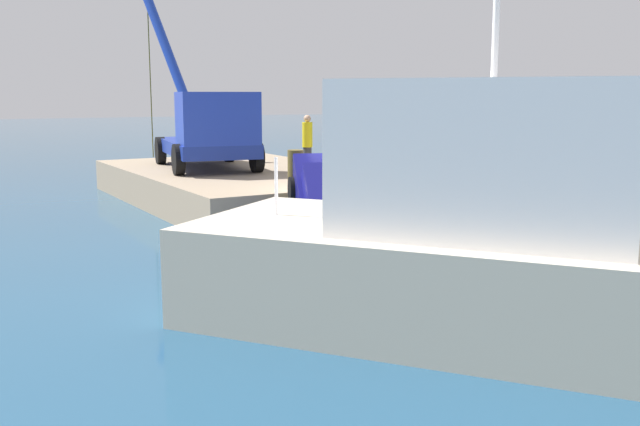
{
  "coord_description": "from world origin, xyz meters",
  "views": [
    {
      "loc": [
        16.47,
        -10.08,
        3.66
      ],
      "look_at": [
        0.87,
        -1.01,
        0.66
      ],
      "focal_mm": 40.27,
      "sensor_mm": 36.0,
      "label": 1
    }
  ],
  "objects_px": {
    "dock_worker": "(307,143)",
    "moored_yacht": "(628,293)",
    "salvaged_car": "(340,225)",
    "crane_truck": "(208,131)"
  },
  "relations": [
    {
      "from": "dock_worker",
      "to": "moored_yacht",
      "type": "bearing_deg",
      "value": -10.68
    },
    {
      "from": "crane_truck",
      "to": "salvaged_car",
      "type": "height_order",
      "value": "crane_truck"
    },
    {
      "from": "crane_truck",
      "to": "salvaged_car",
      "type": "relative_size",
      "value": 1.92
    },
    {
      "from": "dock_worker",
      "to": "salvaged_car",
      "type": "bearing_deg",
      "value": -22.87
    },
    {
      "from": "moored_yacht",
      "to": "crane_truck",
      "type": "bearing_deg",
      "value": 179.58
    },
    {
      "from": "dock_worker",
      "to": "salvaged_car",
      "type": "xyz_separation_m",
      "value": [
        6.56,
        -2.77,
        -1.48
      ]
    },
    {
      "from": "dock_worker",
      "to": "moored_yacht",
      "type": "distance_m",
      "value": 14.67
    },
    {
      "from": "salvaged_car",
      "to": "crane_truck",
      "type": "bearing_deg",
      "value": 178.82
    },
    {
      "from": "salvaged_car",
      "to": "moored_yacht",
      "type": "bearing_deg",
      "value": 0.44
    },
    {
      "from": "dock_worker",
      "to": "moored_yacht",
      "type": "xyz_separation_m",
      "value": [
        14.36,
        -2.71,
        -1.25
      ]
    }
  ]
}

